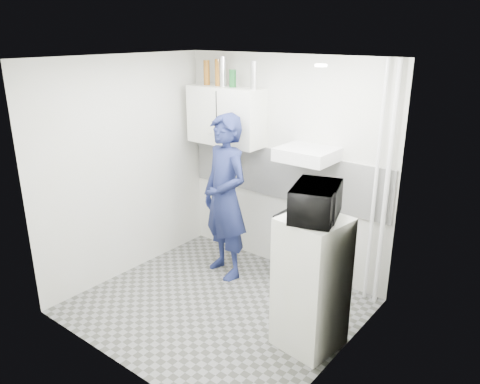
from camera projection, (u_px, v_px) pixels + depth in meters
The scene contains 22 objects.
floor at pixel (217, 306), 5.09m from camera, with size 2.80×2.80×0.00m, color slate.
ceiling at pixel (213, 58), 4.24m from camera, with size 2.80×2.80×0.00m, color white.
wall_back at pixel (284, 166), 5.59m from camera, with size 2.80×2.80×0.00m, color silver.
wall_left at pixel (125, 169), 5.48m from camera, with size 2.60×2.60×0.00m, color silver.
wall_right at pixel (343, 228), 3.85m from camera, with size 2.60×2.60×0.00m, color silver.
person at pixel (225, 198), 5.48m from camera, with size 0.72×0.47×1.97m, color #19214D.
stove at pixel (302, 250), 5.44m from camera, with size 0.52×0.52×0.84m, color white.
fridge at pixel (311, 284), 4.28m from camera, with size 0.53×0.53×1.29m, color silver.
stove_top at pixel (303, 216), 5.29m from camera, with size 0.50×0.50×0.03m, color black.
saucepan at pixel (308, 209), 5.33m from camera, with size 0.17×0.17×0.10m, color silver.
microwave at pixel (316, 202), 4.02m from camera, with size 0.37×0.55×0.31m, color black.
bottle_b at pixel (207, 73), 5.74m from camera, with size 0.08×0.08×0.30m, color brown.
bottle_c at pixel (218, 73), 5.62m from camera, with size 0.08×0.08×0.32m, color brown.
bottle_d at pixel (223, 72), 5.58m from camera, with size 0.08×0.08×0.35m, color silver.
canister_a at pixel (233, 78), 5.51m from camera, with size 0.08×0.08×0.21m, color #144C1E.
bottle_e at pixel (254, 75), 5.31m from camera, with size 0.08×0.08×0.31m, color silver.
upper_cabinet at pixel (226, 116), 5.72m from camera, with size 1.00×0.35×0.70m, color silver.
range_hood at pixel (307, 154), 5.06m from camera, with size 0.60×0.50×0.14m, color white.
backsplash at pixel (283, 175), 5.61m from camera, with size 2.74×0.03×0.60m, color white.
pipe_a at pixel (386, 190), 4.77m from camera, with size 0.05×0.05×2.60m, color white.
pipe_b at pixel (375, 187), 4.84m from camera, with size 0.04×0.04×2.60m, color white.
ceiling_spot_fixture at pixel (321, 65), 3.81m from camera, with size 0.10×0.10×0.02m, color white.
Camera 1 is at (2.92, -3.30, 2.84)m, focal length 35.00 mm.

